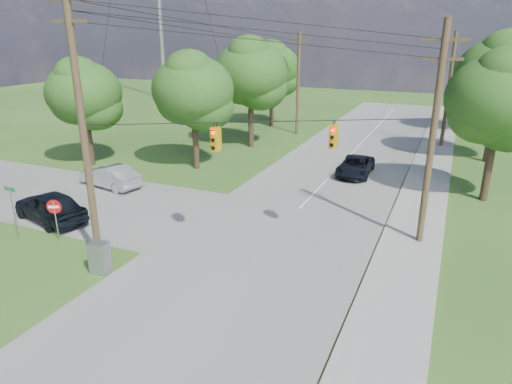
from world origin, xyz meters
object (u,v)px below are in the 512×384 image
at_px(pole_north_w, 298,83).
at_px(car_main_north, 356,166).
at_px(car_cross_silver, 110,176).
at_px(control_cabinet, 100,258).
at_px(pole_sw, 82,124).
at_px(do_not_enter_sign, 55,211).
at_px(pole_ne, 433,134).
at_px(car_cross_dark, 50,206).
at_px(pole_north_e, 449,89).

bearing_deg(pole_north_w, car_main_north, -54.39).
bearing_deg(car_cross_silver, control_cabinet, 49.03).
bearing_deg(pole_sw, car_main_north, 65.12).
relative_size(control_cabinet, do_not_enter_sign, 0.66).
height_order(pole_north_w, control_cabinet, pole_north_w).
distance_m(car_cross_silver, car_main_north, 17.23).
bearing_deg(pole_sw, pole_ne, 29.38).
height_order(pole_ne, car_main_north, pole_ne).
bearing_deg(do_not_enter_sign, control_cabinet, -47.01).
relative_size(pole_ne, control_cabinet, 7.31).
distance_m(car_cross_dark, car_cross_silver, 6.02).
distance_m(pole_ne, pole_north_w, 26.03).
xyz_separation_m(car_main_north, control_cabinet, (-7.08, -18.72, 0.02)).
height_order(pole_sw, car_cross_dark, pole_sw).
bearing_deg(pole_sw, car_cross_dark, 156.72).
relative_size(car_cross_dark, car_cross_silver, 1.10).
bearing_deg(pole_north_e, car_main_north, -113.97).
bearing_deg(pole_ne, do_not_enter_sign, -157.11).
relative_size(car_cross_dark, do_not_enter_sign, 2.31).
relative_size(pole_north_e, pole_north_w, 1.00).
bearing_deg(car_main_north, car_cross_silver, -148.25).
height_order(pole_ne, pole_north_w, pole_ne).
distance_m(pole_sw, car_cross_dark, 7.90).
xyz_separation_m(control_cabinet, do_not_enter_sign, (-4.19, 1.70, 0.89)).
bearing_deg(pole_ne, car_cross_dark, -164.29).
distance_m(control_cabinet, do_not_enter_sign, 4.60).
height_order(car_main_north, control_cabinet, control_cabinet).
distance_m(pole_sw, pole_north_e, 32.55).
bearing_deg(pole_north_w, car_cross_dark, -100.27).
bearing_deg(car_cross_silver, car_main_north, 133.72).
bearing_deg(car_main_north, pole_north_w, 124.37).
relative_size(pole_ne, do_not_enter_sign, 4.80).
distance_m(car_cross_silver, control_cabinet, 11.91).
bearing_deg(do_not_enter_sign, car_cross_silver, 87.69).
height_order(pole_sw, control_cabinet, pole_sw).
distance_m(pole_sw, car_main_north, 20.20).
distance_m(pole_sw, pole_north_w, 29.62).
relative_size(pole_north_e, do_not_enter_sign, 4.58).
distance_m(pole_north_e, car_cross_silver, 29.43).
relative_size(car_main_north, do_not_enter_sign, 2.19).
bearing_deg(pole_north_w, do_not_enter_sign, -95.29).
height_order(pole_north_e, car_cross_silver, pole_north_e).
bearing_deg(pole_north_w, pole_north_e, 0.00).
bearing_deg(pole_north_w, pole_sw, -89.23).
bearing_deg(pole_north_w, pole_ne, -57.71).
distance_m(pole_north_e, do_not_enter_sign, 33.60).
distance_m(pole_north_e, car_cross_dark, 33.44).
xyz_separation_m(pole_north_e, control_cabinet, (-12.40, -30.70, -4.41)).
relative_size(pole_north_e, control_cabinet, 6.96).
xyz_separation_m(car_cross_dark, car_cross_silver, (-0.93, 5.95, -0.10)).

